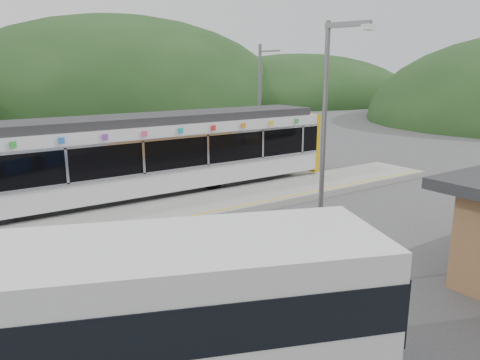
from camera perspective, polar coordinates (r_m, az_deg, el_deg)
ground at (r=16.79m, az=0.70°, el=-6.46°), size 120.00×120.00×0.00m
hills at (r=24.43m, az=5.44°, el=-0.09°), size 146.00×149.00×26.00m
platform at (r=19.39m, az=-4.93°, el=-3.26°), size 26.00×3.20×0.30m
yellow_line at (r=18.27m, az=-2.91°, el=-3.78°), size 26.00×0.10×0.01m
train at (r=20.39m, az=-14.55°, el=2.73°), size 20.44×3.01×3.74m
catenary_mast_east at (r=26.89m, az=2.44°, el=9.09°), size 0.18×1.80×7.00m
bus at (r=8.47m, az=-22.53°, el=-18.03°), size 11.25×6.51×3.03m
lamp_post at (r=11.57m, az=10.60°, el=4.84°), size 0.38×1.21×6.80m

